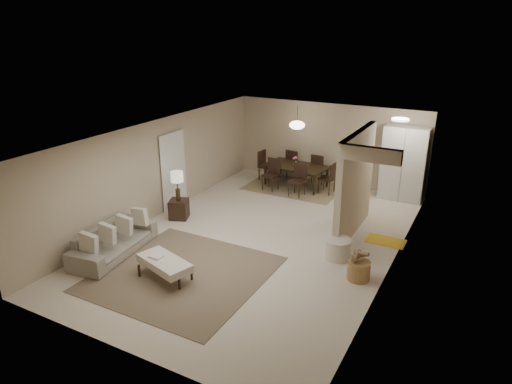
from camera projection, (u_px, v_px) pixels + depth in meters
The scene contains 22 objects.
floor at pixel (261, 238), 10.74m from camera, with size 9.00×9.00×0.00m, color beige.
ceiling at pixel (261, 134), 9.87m from camera, with size 9.00×9.00×0.00m, color white.
back_wall at pixel (329, 144), 14.02m from camera, with size 6.00×6.00×0.00m, color #BAA78D.
left_wall at pixel (157, 169), 11.63m from camera, with size 9.00×9.00×0.00m, color #BAA78D.
right_wall at pixel (396, 212), 8.98m from camera, with size 9.00×9.00×0.00m, color #BAA78D.
partition at pixel (355, 184), 10.54m from camera, with size 0.15×2.50×2.50m, color #BAA78D.
doorway at pixel (173, 171), 12.19m from camera, with size 0.04×0.90×2.04m, color black.
pantry_cabinet at pixel (404, 164), 12.77m from camera, with size 1.20×0.55×2.10m, color silver.
flush_light at pixel (400, 120), 11.51m from camera, with size 0.44×0.44×0.05m, color white.
living_rug at pixel (183, 274), 9.19m from camera, with size 3.20×3.20×0.01m, color brown.
sofa at pixel (114, 241), 9.89m from camera, with size 0.84×2.15×0.63m, color gray.
ottoman_bench at pixel (164, 263), 8.91m from camera, with size 1.29×0.86×0.42m.
side_table at pixel (179, 209), 11.74m from camera, with size 0.45×0.45×0.50m, color black.
table_lamp at pixel (177, 179), 11.46m from camera, with size 0.32×0.32×0.76m.
round_pouf at pixel (338, 249), 9.74m from camera, with size 0.56×0.56×0.44m, color beige.
wicker_basket at pixel (359, 270), 8.95m from camera, with size 0.45×0.45×0.38m, color olive.
dining_rug at pixel (295, 186), 14.12m from camera, with size 2.80×2.10×0.01m, color #8C7B57.
dining_table at pixel (295, 176), 14.01m from camera, with size 1.89×1.05×0.66m, color black.
dining_chairs at pixel (296, 172), 13.96m from camera, with size 2.58×1.98×0.95m.
vase at pixel (296, 163), 13.87m from camera, with size 0.14×0.14×0.15m, color silver.
yellow_mat at pixel (386, 241), 10.56m from camera, with size 0.88×0.54×0.01m, color yellow.
pendant_light at pixel (297, 125), 13.45m from camera, with size 0.46×0.46×0.71m.
Camera 1 is at (4.47, -8.60, 4.75)m, focal length 32.00 mm.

